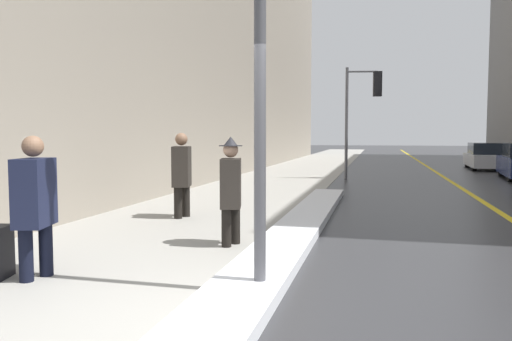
{
  "coord_description": "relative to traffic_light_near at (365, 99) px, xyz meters",
  "views": [
    {
      "loc": [
        1.5,
        -3.74,
        1.61
      ],
      "look_at": [
        -0.4,
        4.0,
        1.05
      ],
      "focal_mm": 35.0,
      "sensor_mm": 36.0,
      "label": 1
    }
  ],
  "objects": [
    {
      "name": "ground_plane",
      "position": [
        -1.0,
        -15.02,
        -2.96
      ],
      "size": [
        160.0,
        160.0,
        0.0
      ],
      "primitive_type": "plane",
      "color": "#2D2D30"
    },
    {
      "name": "sidewalk_slab",
      "position": [
        -3.0,
        -0.02,
        -2.95
      ],
      "size": [
        4.0,
        80.0,
        0.01
      ],
      "color": "#9E9B93",
      "rests_on": "ground"
    },
    {
      "name": "road_centre_stripe",
      "position": [
        3.0,
        -0.02,
        -2.95
      ],
      "size": [
        0.16,
        80.0,
        0.0
      ],
      "color": "gold",
      "rests_on": "ground"
    },
    {
      "name": "snow_bank_curb",
      "position": [
        -0.78,
        -10.35,
        -2.88
      ],
      "size": [
        0.75,
        10.48,
        0.14
      ],
      "color": "white",
      "rests_on": "ground"
    },
    {
      "name": "traffic_light_near",
      "position": [
        0.0,
        0.0,
        0.0
      ],
      "size": [
        1.3,
        0.46,
        4.09
      ],
      "rotation": [
        0.0,
        0.0,
        0.17
      ],
      "color": "#515156",
      "rests_on": "ground"
    },
    {
      "name": "pedestrian_with_shoulder_bag",
      "position": [
        -3.2,
        -14.01,
        -2.06
      ],
      "size": [
        0.42,
        0.76,
        1.61
      ],
      "rotation": [
        0.0,
        0.0,
        -1.33
      ],
      "color": "black",
      "rests_on": "ground"
    },
    {
      "name": "pedestrian_in_fedora",
      "position": [
        -1.57,
        -11.87,
        -2.08
      ],
      "size": [
        0.4,
        0.54,
        1.59
      ],
      "rotation": [
        0.0,
        0.0,
        -1.33
      ],
      "color": "black",
      "rests_on": "ground"
    },
    {
      "name": "pedestrian_in_glasses",
      "position": [
        -3.2,
        -9.74,
        -2.03
      ],
      "size": [
        0.43,
        0.6,
        1.66
      ],
      "rotation": [
        0.0,
        0.0,
        -1.33
      ],
      "color": "black",
      "rests_on": "ground"
    },
    {
      "name": "parked_car_silver",
      "position": [
        5.65,
        7.03,
        -2.36
      ],
      "size": [
        2.03,
        4.45,
        1.26
      ],
      "rotation": [
        0.0,
        0.0,
        1.52
      ],
      "color": "#B2B2B7",
      "rests_on": "ground"
    }
  ]
}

